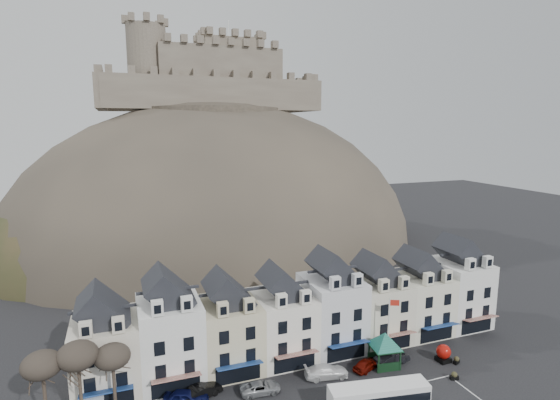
{
  "coord_description": "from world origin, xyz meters",
  "views": [
    {
      "loc": [
        -21.44,
        -31.46,
        28.54
      ],
      "look_at": [
        -0.74,
        24.0,
        18.39
      ],
      "focal_mm": 28.0,
      "sensor_mm": 36.0,
      "label": 1
    }
  ],
  "objects_px": {
    "bus": "(379,397)",
    "car_white": "(326,371)",
    "red_buoy": "(443,353)",
    "car_navy": "(186,398)",
    "car_black": "(202,392)",
    "car_silver": "(260,388)",
    "flagpole": "(389,326)",
    "bus_shelter": "(385,340)",
    "car_charcoal": "(392,358)",
    "car_maroon": "(367,364)"
  },
  "relations": [
    {
      "from": "bus",
      "to": "car_white",
      "type": "relative_size",
      "value": 2.07
    },
    {
      "from": "red_buoy",
      "to": "car_white",
      "type": "bearing_deg",
      "value": 172.71
    },
    {
      "from": "bus",
      "to": "red_buoy",
      "type": "xyz_separation_m",
      "value": [
        12.71,
        5.31,
        -0.49
      ]
    },
    {
      "from": "car_navy",
      "to": "car_black",
      "type": "distance_m",
      "value": 1.8
    },
    {
      "from": "car_black",
      "to": "car_silver",
      "type": "bearing_deg",
      "value": -124.03
    },
    {
      "from": "flagpole",
      "to": "car_black",
      "type": "height_order",
      "value": "flagpole"
    },
    {
      "from": "bus_shelter",
      "to": "car_charcoal",
      "type": "height_order",
      "value": "bus_shelter"
    },
    {
      "from": "car_maroon",
      "to": "car_navy",
      "type": "bearing_deg",
      "value": 65.22
    },
    {
      "from": "bus_shelter",
      "to": "car_charcoal",
      "type": "xyz_separation_m",
      "value": [
        1.08,
        0.0,
        -2.53
      ]
    },
    {
      "from": "bus",
      "to": "red_buoy",
      "type": "distance_m",
      "value": 13.78
    },
    {
      "from": "bus_shelter",
      "to": "car_charcoal",
      "type": "relative_size",
      "value": 1.42
    },
    {
      "from": "car_white",
      "to": "flagpole",
      "type": "bearing_deg",
      "value": -78.68
    },
    {
      "from": "car_navy",
      "to": "car_silver",
      "type": "height_order",
      "value": "car_navy"
    },
    {
      "from": "flagpole",
      "to": "car_silver",
      "type": "relative_size",
      "value": 1.91
    },
    {
      "from": "bus_shelter",
      "to": "car_navy",
      "type": "height_order",
      "value": "bus_shelter"
    },
    {
      "from": "red_buoy",
      "to": "car_white",
      "type": "xyz_separation_m",
      "value": [
        -14.95,
        1.91,
        -0.37
      ]
    },
    {
      "from": "car_black",
      "to": "car_charcoal",
      "type": "xyz_separation_m",
      "value": [
        22.79,
        -1.35,
        0.03
      ]
    },
    {
      "from": "bus",
      "to": "car_silver",
      "type": "relative_size",
      "value": 2.4
    },
    {
      "from": "bus",
      "to": "red_buoy",
      "type": "bearing_deg",
      "value": 32.45
    },
    {
      "from": "bus_shelter",
      "to": "red_buoy",
      "type": "relative_size",
      "value": 3.07
    },
    {
      "from": "car_navy",
      "to": "car_silver",
      "type": "distance_m",
      "value": 7.85
    },
    {
      "from": "car_white",
      "to": "car_maroon",
      "type": "bearing_deg",
      "value": -82.62
    },
    {
      "from": "bus_shelter",
      "to": "car_navy",
      "type": "xyz_separation_m",
      "value": [
        -23.42,
        0.78,
        -2.51
      ]
    },
    {
      "from": "bus",
      "to": "car_maroon",
      "type": "xyz_separation_m",
      "value": [
        2.96,
        7.03,
        -0.93
      ]
    },
    {
      "from": "car_navy",
      "to": "car_black",
      "type": "bearing_deg",
      "value": -50.01
    },
    {
      "from": "bus",
      "to": "car_silver",
      "type": "xyz_separation_m",
      "value": [
        -10.25,
        7.03,
        -0.98
      ]
    },
    {
      "from": "car_maroon",
      "to": "bus_shelter",
      "type": "bearing_deg",
      "value": -112.64
    },
    {
      "from": "car_black",
      "to": "car_white",
      "type": "xyz_separation_m",
      "value": [
        14.1,
        -1.16,
        -0.0
      ]
    },
    {
      "from": "car_navy",
      "to": "car_white",
      "type": "relative_size",
      "value": 0.91
    },
    {
      "from": "bus_shelter",
      "to": "red_buoy",
      "type": "height_order",
      "value": "bus_shelter"
    },
    {
      "from": "car_maroon",
      "to": "car_charcoal",
      "type": "relative_size",
      "value": 0.84
    },
    {
      "from": "flagpole",
      "to": "car_white",
      "type": "distance_m",
      "value": 9.39
    },
    {
      "from": "car_black",
      "to": "car_white",
      "type": "height_order",
      "value": "car_black"
    },
    {
      "from": "bus_shelter",
      "to": "bus",
      "type": "bearing_deg",
      "value": -119.51
    },
    {
      "from": "bus",
      "to": "car_charcoal",
      "type": "bearing_deg",
      "value": 57.26
    },
    {
      "from": "red_buoy",
      "to": "flagpole",
      "type": "bearing_deg",
      "value": 161.33
    },
    {
      "from": "car_white",
      "to": "car_maroon",
      "type": "height_order",
      "value": "car_white"
    },
    {
      "from": "red_buoy",
      "to": "car_silver",
      "type": "distance_m",
      "value": 23.02
    },
    {
      "from": "bus_shelter",
      "to": "red_buoy",
      "type": "xyz_separation_m",
      "value": [
        7.34,
        -1.72,
        -2.19
      ]
    },
    {
      "from": "bus_shelter",
      "to": "car_navy",
      "type": "bearing_deg",
      "value": -174.07
    },
    {
      "from": "car_silver",
      "to": "car_navy",
      "type": "bearing_deg",
      "value": 88.88
    },
    {
      "from": "car_black",
      "to": "car_silver",
      "type": "distance_m",
      "value": 6.25
    },
    {
      "from": "red_buoy",
      "to": "car_silver",
      "type": "height_order",
      "value": "red_buoy"
    },
    {
      "from": "car_silver",
      "to": "car_white",
      "type": "xyz_separation_m",
      "value": [
        8.0,
        0.19,
        0.12
      ]
    },
    {
      "from": "bus",
      "to": "car_black",
      "type": "bearing_deg",
      "value": 162.62
    },
    {
      "from": "car_silver",
      "to": "bus",
      "type": "bearing_deg",
      "value": -119.84
    },
    {
      "from": "bus_shelter",
      "to": "car_navy",
      "type": "distance_m",
      "value": 23.57
    },
    {
      "from": "flagpole",
      "to": "car_maroon",
      "type": "height_order",
      "value": "flagpole"
    },
    {
      "from": "car_charcoal",
      "to": "red_buoy",
      "type": "bearing_deg",
      "value": -114.38
    },
    {
      "from": "flagpole",
      "to": "car_charcoal",
      "type": "xyz_separation_m",
      "value": [
        0.2,
        -0.46,
        -3.98
      ]
    }
  ]
}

